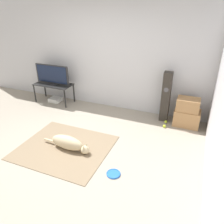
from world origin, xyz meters
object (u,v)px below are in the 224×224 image
object	(u,v)px
floor_speaker	(166,97)
game_console	(55,100)
tv	(52,75)
cardboard_box_upper	(188,105)
cardboard_box_lower	(187,118)
tv_stand	(54,86)
tennis_ball_by_boxes	(166,122)
frisbee	(113,174)
dog	(69,143)
tennis_ball_near_speaker	(164,126)

from	to	relation	value
floor_speaker	game_console	xyz separation A→B (m)	(-2.99, -0.08, -0.53)
tv	cardboard_box_upper	bearing A→B (deg)	0.46
cardboard_box_lower	floor_speaker	distance (m)	0.65
floor_speaker	tv_stand	world-z (taller)	floor_speaker
cardboard_box_upper	tv	world-z (taller)	tv
cardboard_box_upper	tennis_ball_by_boxes	xyz separation A→B (m)	(-0.41, -0.07, -0.47)
cardboard_box_lower	tennis_ball_by_boxes	distance (m)	0.46
tennis_ball_by_boxes	game_console	distance (m)	3.07
cardboard_box_lower	tennis_ball_by_boxes	bearing A→B (deg)	-169.12
cardboard_box_lower	frisbee	bearing A→B (deg)	-113.49
floor_speaker	cardboard_box_lower	bearing A→B (deg)	-7.02
cardboard_box_upper	tv	distance (m)	3.48
dog	game_console	size ratio (longest dim) A/B	3.17
cardboard_box_upper	game_console	bearing A→B (deg)	-179.91
floor_speaker	dog	bearing A→B (deg)	-127.49
game_console	tennis_ball_near_speaker	bearing A→B (deg)	-5.25
cardboard_box_lower	cardboard_box_upper	distance (m)	0.32
dog	tv_stand	bearing A→B (deg)	131.76
cardboard_box_lower	tv	bearing A→B (deg)	-179.40
dog	game_console	xyz separation A→B (m)	(-1.57, 1.77, -0.09)
tv_stand	tv	xyz separation A→B (m)	(-0.00, 0.00, 0.32)
floor_speaker	tv_stand	size ratio (longest dim) A/B	1.12
tennis_ball_by_boxes	dog	bearing A→B (deg)	-131.36
tv	game_console	xyz separation A→B (m)	(-0.01, 0.02, -0.72)
dog	floor_speaker	xyz separation A→B (m)	(1.42, 1.85, 0.44)
frisbee	floor_speaker	world-z (taller)	floor_speaker
floor_speaker	tennis_ball_near_speaker	bearing A→B (deg)	-75.96
tv	game_console	size ratio (longest dim) A/B	3.07
floor_speaker	tv_stand	xyz separation A→B (m)	(-2.98, -0.10, -0.12)
dog	cardboard_box_lower	bearing A→B (deg)	42.78
tv	game_console	world-z (taller)	tv
tennis_ball_near_speaker	game_console	bearing A→B (deg)	174.75
dog	tv	world-z (taller)	tv
frisbee	tennis_ball_by_boxes	xyz separation A→B (m)	(0.48, 2.01, 0.02)
tv_stand	frisbee	bearing A→B (deg)	-38.53
cardboard_box_lower	cardboard_box_upper	world-z (taller)	cardboard_box_upper
tv	tennis_ball_by_boxes	size ratio (longest dim) A/B	14.82
tennis_ball_near_speaker	tennis_ball_by_boxes	bearing A→B (deg)	92.34
frisbee	game_console	xyz separation A→B (m)	(-2.59, 2.08, 0.04)
tv_stand	tennis_ball_by_boxes	xyz separation A→B (m)	(3.06, -0.04, -0.42)
cardboard_box_upper	frisbee	bearing A→B (deg)	-113.20
frisbee	game_console	bearing A→B (deg)	141.24
tv_stand	game_console	xyz separation A→B (m)	(-0.01, 0.03, -0.41)
dog	frisbee	bearing A→B (deg)	-16.77
dog	tv	size ratio (longest dim) A/B	1.03
cardboard_box_upper	tv_stand	world-z (taller)	cardboard_box_upper
cardboard_box_upper	tennis_ball_near_speaker	world-z (taller)	cardboard_box_upper
floor_speaker	tennis_ball_by_boxes	size ratio (longest dim) A/B	17.47
frisbee	tv_stand	world-z (taller)	tv_stand
cardboard_box_lower	cardboard_box_upper	size ratio (longest dim) A/B	1.16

